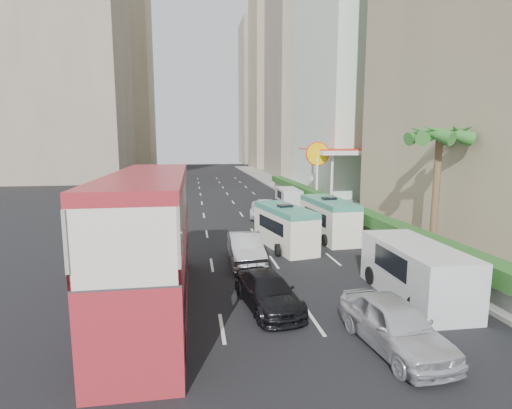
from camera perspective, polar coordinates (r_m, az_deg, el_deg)
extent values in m
plane|color=black|center=(16.35, 7.61, -13.20)|extent=(200.00, 200.00, 0.00)
cube|color=#A3232C|center=(15.02, -14.79, -5.27)|extent=(2.50, 11.00, 5.06)
imported|color=silver|center=(20.61, -1.46, -8.42)|extent=(1.64, 4.56, 1.50)
imported|color=silver|center=(13.42, 19.03, -18.80)|extent=(2.25, 4.62, 1.52)
imported|color=black|center=(15.46, 1.68, -14.46)|extent=(2.40, 4.54, 1.25)
imported|color=silver|center=(33.11, 1.26, -1.79)|extent=(3.21, 5.36, 1.40)
cube|color=silver|center=(23.50, 4.13, -3.24)|extent=(2.83, 5.67, 2.40)
cube|color=silver|center=(26.05, 10.32, -2.03)|extent=(2.24, 5.78, 2.52)
cube|color=silver|center=(17.11, 21.81, -8.89)|extent=(2.27, 5.49, 2.18)
cube|color=silver|center=(37.92, 4.67, 0.92)|extent=(1.94, 4.53, 1.79)
cube|color=#99968C|center=(42.16, 9.66, 0.52)|extent=(6.00, 120.00, 0.18)
cube|color=silver|center=(30.90, 11.27, -1.44)|extent=(0.30, 44.00, 1.00)
cube|color=#2D6626|center=(30.77, 11.32, 0.11)|extent=(1.10, 44.00, 0.70)
cylinder|color=brown|center=(22.35, 24.27, 1.03)|extent=(0.36, 0.36, 6.40)
cube|color=silver|center=(40.32, 12.02, 3.88)|extent=(6.50, 8.00, 5.50)
cube|color=gray|center=(78.20, 8.60, 22.75)|extent=(16.00, 16.00, 50.00)
cube|color=tan|center=(100.12, 3.64, 17.99)|extent=(14.00, 14.00, 44.00)
cube|color=gray|center=(121.22, 1.27, 15.45)|extent=(14.00, 14.00, 40.00)
cube|color=gray|center=(74.89, -26.09, 23.41)|extent=(18.00, 18.00, 52.00)
cube|color=tan|center=(107.30, -19.24, 17.45)|extent=(16.00, 16.00, 46.00)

